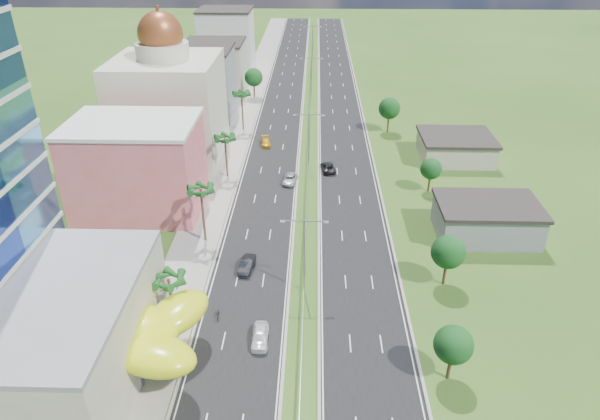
{
  "coord_description": "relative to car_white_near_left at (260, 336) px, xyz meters",
  "views": [
    {
      "loc": [
        1.13,
        -47.43,
        44.42
      ],
      "look_at": [
        -0.82,
        19.58,
        7.0
      ],
      "focal_mm": 32.0,
      "sensor_mm": 36.0,
      "label": 1
    }
  ],
  "objects": [
    {
      "name": "midrise_white",
      "position": [
        -22.05,
        125.0,
        8.14
      ],
      "size": [
        16.0,
        15.0,
        18.0
      ],
      "primitive_type": "cube",
      "color": "silver",
      "rests_on": "ground"
    },
    {
      "name": "motorcycle",
      "position": [
        -5.66,
        4.19,
        -0.15
      ],
      "size": [
        0.9,
        2.16,
        1.34
      ],
      "primitive_type": "imported",
      "rotation": [
        0.0,
        0.0,
        0.13
      ],
      "color": "black",
      "rests_on": "road_left"
    },
    {
      "name": "road_left",
      "position": [
        -2.55,
        90.0,
        -0.84
      ],
      "size": [
        11.0,
        260.0,
        0.04
      ],
      "primitive_type": "cube",
      "color": "black",
      "rests_on": "ground"
    },
    {
      "name": "streetlight_median_e",
      "position": [
        4.95,
        140.0,
        5.89
      ],
      "size": [
        6.04,
        0.25,
        11.0
      ],
      "color": "gray",
      "rests_on": "ground"
    },
    {
      "name": "domed_building",
      "position": [
        -23.05,
        55.0,
        10.5
      ],
      "size": [
        20.0,
        20.0,
        28.7
      ],
      "color": "beige",
      "rests_on": "ground"
    },
    {
      "name": "leafy_tree_rb",
      "position": [
        23.95,
        12.0,
        4.32
      ],
      "size": [
        4.55,
        4.55,
        7.47
      ],
      "color": "#47301C",
      "rests_on": "ground"
    },
    {
      "name": "streetlight_median_b",
      "position": [
        4.95,
        10.0,
        5.89
      ],
      "size": [
        6.04,
        0.25,
        11.0
      ],
      "color": "gray",
      "rests_on": "ground"
    },
    {
      "name": "shed_far",
      "position": [
        34.95,
        55.0,
        1.34
      ],
      "size": [
        14.0,
        12.0,
        4.4
      ],
      "primitive_type": "cube",
      "color": "#A8A18A",
      "rests_on": "ground"
    },
    {
      "name": "streetlight_median_d",
      "position": [
        4.95,
        95.0,
        5.89
      ],
      "size": [
        6.04,
        0.25,
        11.0
      ],
      "color": "gray",
      "rests_on": "ground"
    },
    {
      "name": "midrise_beige",
      "position": [
        -22.05,
        102.0,
        5.64
      ],
      "size": [
        16.0,
        15.0,
        13.0
      ],
      "primitive_type": "cube",
      "color": "#A8A18A",
      "rests_on": "ground"
    },
    {
      "name": "streetlight_median_c",
      "position": [
        4.95,
        50.0,
        5.89
      ],
      "size": [
        6.04,
        0.25,
        11.0
      ],
      "color": "gray",
      "rests_on": "ground"
    },
    {
      "name": "palm_tree_b",
      "position": [
        -10.55,
        2.0,
        6.2
      ],
      "size": [
        3.6,
        3.6,
        8.1
      ],
      "color": "#47301C",
      "rests_on": "ground"
    },
    {
      "name": "leafy_tree_lfar",
      "position": [
        -10.55,
        95.0,
        4.72
      ],
      "size": [
        4.9,
        4.9,
        8.05
      ],
      "color": "#47301C",
      "rests_on": "ground"
    },
    {
      "name": "midrise_grey",
      "position": [
        -22.05,
        80.0,
        7.14
      ],
      "size": [
        16.0,
        15.0,
        16.0
      ],
      "primitive_type": "cube",
      "color": "gray",
      "rests_on": "ground"
    },
    {
      "name": "ground",
      "position": [
        4.95,
        0.0,
        -0.86
      ],
      "size": [
        500.0,
        500.0,
        0.0
      ],
      "primitive_type": "plane",
      "color": "#2D5119",
      "rests_on": "ground"
    },
    {
      "name": "road_right",
      "position": [
        12.45,
        90.0,
        -0.84
      ],
      "size": [
        11.0,
        260.0,
        0.04
      ],
      "primitive_type": "cube",
      "color": "black",
      "rests_on": "ground"
    },
    {
      "name": "shed_near",
      "position": [
        32.95,
        25.0,
        1.64
      ],
      "size": [
        15.0,
        10.0,
        5.0
      ],
      "primitive_type": "cube",
      "color": "gray",
      "rests_on": "ground"
    },
    {
      "name": "car_white_near_left",
      "position": [
        0.0,
        0.0,
        0.0
      ],
      "size": [
        2.05,
        4.84,
        1.63
      ],
      "primitive_type": "imported",
      "rotation": [
        0.0,
        0.0,
        0.02
      ],
      "color": "white",
      "rests_on": "road_left"
    },
    {
      "name": "leafy_tree_rc",
      "position": [
        26.95,
        40.0,
        3.52
      ],
      "size": [
        3.85,
        3.85,
        6.33
      ],
      "color": "#47301C",
      "rests_on": "ground"
    },
    {
      "name": "palm_tree_d",
      "position": [
        -10.55,
        45.0,
        6.69
      ],
      "size": [
        3.6,
        3.6,
        8.6
      ],
      "color": "#47301C",
      "rests_on": "ground"
    },
    {
      "name": "palm_tree_c",
      "position": [
        -10.55,
        22.0,
        7.64
      ],
      "size": [
        3.6,
        3.6,
        9.6
      ],
      "color": "#47301C",
      "rests_on": "ground"
    },
    {
      "name": "car_yellow_far_left",
      "position": [
        -4.5,
        60.95,
        -0.1
      ],
      "size": [
        2.8,
        5.21,
        1.43
      ],
      "primitive_type": "imported",
      "rotation": [
        0.0,
        0.0,
        0.17
      ],
      "color": "#C48C17",
      "rests_on": "road_left"
    },
    {
      "name": "lime_canopy",
      "position": [
        -15.05,
        -4.0,
        4.13
      ],
      "size": [
        18.0,
        15.0,
        7.4
      ],
      "color": "#CAD815",
      "rests_on": "ground"
    },
    {
      "name": "sidewalk_left",
      "position": [
        -12.05,
        90.0,
        -0.8
      ],
      "size": [
        7.0,
        260.0,
        0.12
      ],
      "primitive_type": "cube",
      "color": "gray",
      "rests_on": "ground"
    },
    {
      "name": "median_guardrail",
      "position": [
        4.95,
        71.99,
        -0.24
      ],
      "size": [
        0.1,
        216.06,
        0.76
      ],
      "color": "gray",
      "rests_on": "ground"
    },
    {
      "name": "palm_tree_e",
      "position": [
        -10.55,
        70.0,
        7.45
      ],
      "size": [
        3.6,
        3.6,
        9.4
      ],
      "color": "#47301C",
      "rests_on": "ground"
    },
    {
      "name": "leafy_tree_rd",
      "position": [
        22.95,
        70.0,
        4.72
      ],
      "size": [
        4.9,
        4.9,
        8.05
      ],
      "color": "#47301C",
      "rests_on": "ground"
    },
    {
      "name": "leafy_tree_ra",
      "position": [
        20.95,
        -5.0,
        3.92
      ],
      "size": [
        4.2,
        4.2,
        6.9
      ],
      "color": "#47301C",
      "rests_on": "ground"
    },
    {
      "name": "car_silver_mid_left",
      "position": [
        1.58,
        42.63,
        -0.11
      ],
      "size": [
        2.98,
        5.36,
        1.42
      ],
      "primitive_type": "imported",
      "rotation": [
        0.0,
        0.0,
        -0.13
      ],
      "color": "#AFB2B7",
      "rests_on": "road_left"
    },
    {
      "name": "pink_shophouse",
      "position": [
        -23.05,
        32.0,
        6.64
      ],
      "size": [
        20.0,
        15.0,
        15.0
      ],
      "primitive_type": "cube",
      "color": "#D25856",
      "rests_on": "ground"
    },
    {
      "name": "car_dark_far_right",
      "position": [
        8.8,
        48.17,
        -0.09
      ],
      "size": [
        3.23,
        5.57,
        1.46
      ],
      "primitive_type": "imported",
      "rotation": [
        0.0,
        0.0,
        3.3
      ],
      "color": "black",
      "rests_on": "road_right"
    },
    {
      "name": "car_dark_left",
      "position": [
        -3.25,
        14.57,
        -0.03
      ],
      "size": [
        2.25,
        4.98,
        1.58
      ],
      "primitive_type": "imported",
      "rotation": [
        0.0,
        0.0,
        -0.12
      ],
      "color": "black",
      "rests_on": "road_left"
    }
  ]
}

